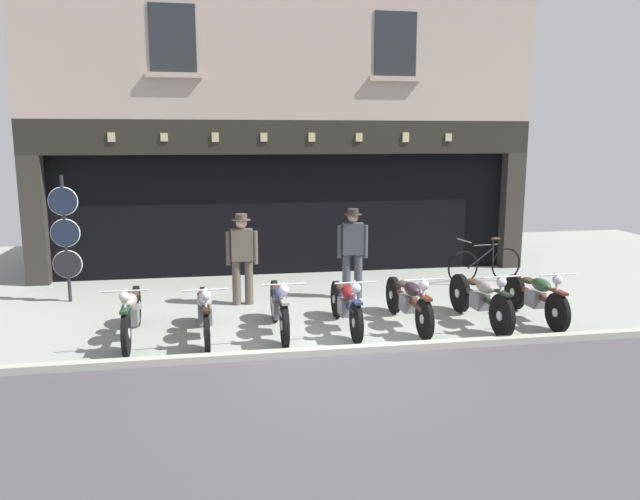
% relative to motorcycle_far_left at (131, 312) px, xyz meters
% --- Properties ---
extents(ground, '(22.68, 22.00, 0.18)m').
position_rel_motorcycle_far_left_xyz_m(ground, '(2.81, -2.18, -0.46)').
color(ground, gray).
extents(shop_facade, '(10.98, 4.42, 6.58)m').
position_rel_motorcycle_far_left_xyz_m(shop_facade, '(2.81, 5.79, 1.34)').
color(shop_facade, black).
rests_on(shop_facade, ground).
extents(motorcycle_far_left, '(0.62, 2.08, 0.91)m').
position_rel_motorcycle_far_left_xyz_m(motorcycle_far_left, '(0.00, 0.00, 0.00)').
color(motorcycle_far_left, black).
rests_on(motorcycle_far_left, ground).
extents(motorcycle_left, '(0.62, 1.98, 0.89)m').
position_rel_motorcycle_far_left_xyz_m(motorcycle_left, '(1.06, -0.10, -0.01)').
color(motorcycle_left, black).
rests_on(motorcycle_left, ground).
extents(motorcycle_center_left, '(0.62, 2.03, 0.93)m').
position_rel_motorcycle_far_left_xyz_m(motorcycle_center_left, '(2.17, -0.08, 0.01)').
color(motorcycle_center_left, black).
rests_on(motorcycle_center_left, ground).
extents(motorcycle_center, '(0.62, 1.95, 0.90)m').
position_rel_motorcycle_far_left_xyz_m(motorcycle_center, '(3.21, -0.06, -0.01)').
color(motorcycle_center, black).
rests_on(motorcycle_center, ground).
extents(motorcycle_center_right, '(0.62, 2.06, 0.91)m').
position_rel_motorcycle_far_left_xyz_m(motorcycle_center_right, '(4.23, -0.03, -0.00)').
color(motorcycle_center_right, black).
rests_on(motorcycle_center_right, ground).
extents(motorcycle_right, '(0.62, 2.05, 0.92)m').
position_rel_motorcycle_far_left_xyz_m(motorcycle_right, '(5.38, -0.14, 0.01)').
color(motorcycle_right, black).
rests_on(motorcycle_right, ground).
extents(motorcycle_far_right, '(0.62, 1.92, 0.90)m').
position_rel_motorcycle_far_left_xyz_m(motorcycle_far_right, '(6.36, -0.10, -0.01)').
color(motorcycle_far_right, black).
rests_on(motorcycle_far_right, ground).
extents(salesman_left, '(0.56, 0.33, 1.63)m').
position_rel_motorcycle_far_left_xyz_m(salesman_left, '(1.71, 1.70, 0.48)').
color(salesman_left, brown).
rests_on(salesman_left, ground).
extents(shopkeeper_center, '(0.56, 0.32, 1.67)m').
position_rel_motorcycle_far_left_xyz_m(shopkeeper_center, '(3.74, 1.82, 0.50)').
color(shopkeeper_center, '#3D424C').
rests_on(shopkeeper_center, ground).
extents(tyre_sign_pole, '(0.52, 0.06, 2.29)m').
position_rel_motorcycle_far_left_xyz_m(tyre_sign_pole, '(-1.39, 2.43, 0.83)').
color(tyre_sign_pole, '#232328').
rests_on(tyre_sign_pole, ground).
extents(advert_board_near, '(0.73, 0.03, 1.09)m').
position_rel_motorcycle_far_left_xyz_m(advert_board_near, '(5.10, 4.20, 1.24)').
color(advert_board_near, silver).
extents(leaning_bicycle, '(1.72, 0.50, 0.94)m').
position_rel_motorcycle_far_left_xyz_m(leaning_bicycle, '(6.72, 2.62, -0.05)').
color(leaning_bicycle, black).
rests_on(leaning_bicycle, ground).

